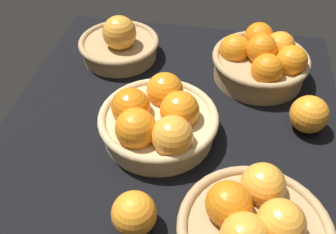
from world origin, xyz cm
name	(u,v)px	position (x,y,z in cm)	size (l,w,h in cm)	color
market_tray	(171,134)	(0.00, 0.00, 1.50)	(84.00, 72.00, 3.00)	black
basket_center	(158,120)	(-2.24, 2.36, 7.52)	(24.08, 24.08, 10.76)	tan
basket_near_left	(256,231)	(-23.53, -16.96, 7.63)	(23.98, 23.98, 11.30)	tan
basket_near_right	(262,60)	(21.15, -17.92, 7.97)	(22.72, 22.72, 11.80)	tan
basket_far_right	(119,44)	(23.61, 17.34, 6.85)	(20.31, 20.31, 11.91)	tan
loose_orange_front_gap	(309,114)	(5.16, -27.54, 6.91)	(7.83, 7.83, 7.83)	orange
loose_orange_back_gap	(134,214)	(-23.31, 2.13, 6.71)	(7.43, 7.43, 7.43)	orange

